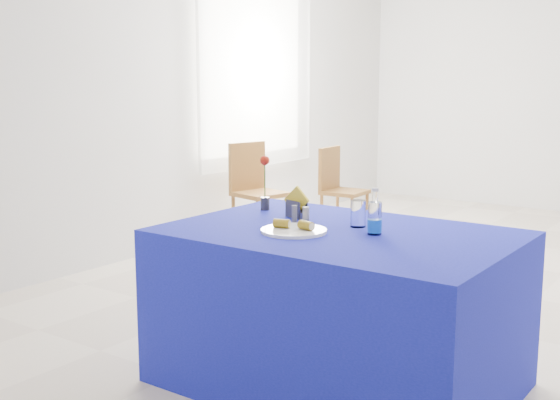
# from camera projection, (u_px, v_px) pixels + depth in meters

# --- Properties ---
(floor) EXTENTS (7.00, 7.00, 0.00)m
(floor) POSITION_uv_depth(u_px,v_px,m) (457.00, 285.00, 5.06)
(floor) COLOR beige
(floor) RESTS_ON ground
(room_shell) EXTENTS (7.00, 7.00, 7.00)m
(room_shell) POSITION_uv_depth(u_px,v_px,m) (468.00, 38.00, 4.77)
(room_shell) COLOR silver
(room_shell) RESTS_ON ground
(window_pane) EXTENTS (0.04, 1.50, 1.60)m
(window_pane) POSITION_uv_depth(u_px,v_px,m) (253.00, 71.00, 6.86)
(window_pane) COLOR white
(window_pane) RESTS_ON room_shell
(curtain) EXTENTS (0.04, 1.75, 1.85)m
(curtain) POSITION_uv_depth(u_px,v_px,m) (259.00, 71.00, 6.82)
(curtain) COLOR white
(curtain) RESTS_ON room_shell
(plate) EXTENTS (0.31, 0.31, 0.01)m
(plate) POSITION_uv_depth(u_px,v_px,m) (294.00, 231.00, 3.27)
(plate) COLOR white
(plate) RESTS_ON blue_table
(drinking_glass) EXTENTS (0.07, 0.07, 0.13)m
(drinking_glass) POSITION_uv_depth(u_px,v_px,m) (358.00, 214.00, 3.38)
(drinking_glass) COLOR white
(drinking_glass) RESTS_ON blue_table
(salt_shaker) EXTENTS (0.03, 0.03, 0.08)m
(salt_shaker) POSITION_uv_depth(u_px,v_px,m) (306.00, 215.00, 3.45)
(salt_shaker) COLOR gray
(salt_shaker) RESTS_ON blue_table
(pepper_shaker) EXTENTS (0.03, 0.03, 0.08)m
(pepper_shaker) POSITION_uv_depth(u_px,v_px,m) (294.00, 214.00, 3.49)
(pepper_shaker) COLOR #5D5D62
(pepper_shaker) RESTS_ON blue_table
(blue_table) EXTENTS (1.60, 1.10, 0.76)m
(blue_table) POSITION_uv_depth(u_px,v_px,m) (338.00, 308.00, 3.37)
(blue_table) COLOR #101793
(blue_table) RESTS_ON floor
(water_bottle) EXTENTS (0.07, 0.07, 0.21)m
(water_bottle) POSITION_uv_depth(u_px,v_px,m) (375.00, 219.00, 3.21)
(water_bottle) COLOR silver
(water_bottle) RESTS_ON blue_table
(napkin_holder) EXTENTS (0.15, 0.09, 0.16)m
(napkin_holder) POSITION_uv_depth(u_px,v_px,m) (297.00, 208.00, 3.62)
(napkin_holder) COLOR #38383D
(napkin_holder) RESTS_ON blue_table
(rose_vase) EXTENTS (0.05, 0.05, 0.30)m
(rose_vase) POSITION_uv_depth(u_px,v_px,m) (265.00, 183.00, 3.81)
(rose_vase) COLOR #232327
(rose_vase) RESTS_ON blue_table
(chair_win_a) EXTENTS (0.48, 0.48, 0.91)m
(chair_win_a) POSITION_uv_depth(u_px,v_px,m) (254.00, 185.00, 6.39)
(chair_win_a) COLOR brown
(chair_win_a) RESTS_ON floor
(chair_win_b) EXTENTS (0.39, 0.39, 0.84)m
(chair_win_b) POSITION_uv_depth(u_px,v_px,m) (338.00, 184.00, 6.69)
(chair_win_b) COLOR brown
(chair_win_b) RESTS_ON floor
(banana_pieces) EXTENTS (0.20, 0.09, 0.04)m
(banana_pieces) POSITION_uv_depth(u_px,v_px,m) (294.00, 224.00, 3.27)
(banana_pieces) COLOR gold
(banana_pieces) RESTS_ON plate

